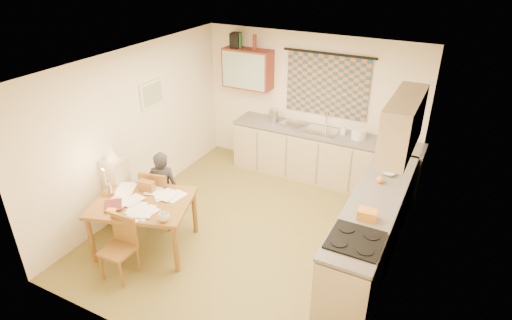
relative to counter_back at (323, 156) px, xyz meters
The scene contains 44 objects.
floor 2.05m from the counter_back, 101.99° to the right, with size 4.00×4.50×0.02m, color olive.
ceiling 2.87m from the counter_back, 101.99° to the right, with size 4.00×4.50×0.02m, color white.
wall_back 0.95m from the counter_back, 143.18° to the left, with size 4.00×0.02×2.50m, color #FAEBCA.
wall_front 4.31m from the counter_back, 95.62° to the right, with size 4.00×0.02×2.50m, color #FAEBCA.
wall_left 3.21m from the counter_back, 141.19° to the right, with size 0.02×4.50×2.50m, color #FAEBCA.
wall_right 2.64m from the counter_back, 50.70° to the right, with size 0.02×4.50×2.50m, color #FAEBCA.
window_blind 1.23m from the counter_back, 112.90° to the left, with size 1.45×0.03×1.05m, color navy.
curtain_rod 1.77m from the counter_back, 114.53° to the left, with size 0.04×0.04×1.60m, color black.
wall_cabinet 2.07m from the counter_back, behind, with size 0.90×0.34×0.70m, color maroon.
wall_cabinet_glass 2.07m from the counter_back, behind, with size 0.84×0.02×0.64m, color #99B2A5.
upper_cabinet_right 2.43m from the counter_back, 44.68° to the right, with size 0.34×1.30×0.70m, color tan.
framed_print 3.11m from the counter_back, 146.97° to the right, with size 0.04×0.50×0.40m, color #F1E0CB.
print_canvas 3.09m from the counter_back, 146.69° to the right, with size 0.01×0.42×0.32m, color beige.
counter_back is the anchor object (origin of this frame).
counter_right 2.14m from the counter_back, 53.04° to the right, with size 0.62×2.95×0.92m.
stove 2.99m from the counter_back, 64.49° to the right, with size 0.61×0.61×0.94m.
sink 0.43m from the counter_back, behind, with size 0.55×0.45×0.10m, color silver.
tap 0.64m from the counter_back, 104.67° to the left, with size 0.03×0.03×0.28m, color silver.
dish_rack 0.79m from the counter_back, behind, with size 0.35×0.30×0.06m, color silver.
kettle 1.14m from the counter_back, behind, with size 0.18×0.18×0.24m, color silver.
mixing_bowl 0.80m from the counter_back, ahead, with size 0.24×0.24×0.16m, color white.
soap_bottle 0.64m from the counter_back, ahead, with size 0.10×0.10×0.18m, color white.
bowl 1.71m from the counter_back, 38.29° to the right, with size 0.23×0.23×0.05m, color white.
orange_bag 2.62m from the counter_back, 59.93° to the right, with size 0.22×0.16×0.12m, color orange.
fruit_orange 1.87m from the counter_back, 46.55° to the right, with size 0.10×0.10×0.10m, color orange.
speaker 2.57m from the counter_back, behind, with size 0.16×0.20×0.26m, color black.
bottle_green 2.52m from the counter_back, behind, with size 0.07×0.07×0.26m, color #195926.
bottle_brown 2.32m from the counter_back, behind, with size 0.07×0.07×0.26m, color maroon.
dining_table 3.32m from the counter_back, 117.39° to the right, with size 1.52×1.32×0.75m.
chair_far 2.94m from the counter_back, 125.11° to the right, with size 0.50×0.50×0.94m.
chair_near 3.84m from the counter_back, 112.07° to the right, with size 0.38×0.38×0.82m.
person 2.89m from the counter_back, 124.46° to the right, with size 0.52×0.45×1.21m, color black.
shelf_stand 3.50m from the counter_back, 130.13° to the right, with size 0.32×0.30×1.08m, color tan.
lampshade 3.57m from the counter_back, 130.13° to the right, with size 0.20×0.20×0.22m, color #F1E0CB.
letter_rack 3.19m from the counter_back, 120.98° to the right, with size 0.22×0.10×0.16m, color brown.
mug 3.33m from the counter_back, 107.22° to the right, with size 0.17×0.17×0.10m, color white.
magazine 3.79m from the counter_back, 119.32° to the right, with size 0.36×0.36×0.03m, color maroon.
book 3.70m from the counter_back, 121.07° to the right, with size 0.24×0.28×0.02m, color orange.
orange_box 3.75m from the counter_back, 117.07° to the right, with size 0.12×0.08×0.04m, color orange.
eyeglasses 3.44m from the counter_back, 111.77° to the right, with size 0.13×0.04×0.02m, color black.
candle_holder 3.65m from the counter_back, 123.49° to the right, with size 0.06×0.06×0.18m, color silver.
candle 3.71m from the counter_back, 123.48° to the right, with size 0.02×0.02×0.22m, color white.
candle_flame 3.75m from the counter_back, 123.71° to the right, with size 0.02×0.02×0.02m, color #FFCC66.
papers 3.33m from the counter_back, 117.30° to the right, with size 1.05×0.93×0.02m.
Camera 1 is at (2.45, -4.58, 3.85)m, focal length 30.00 mm.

